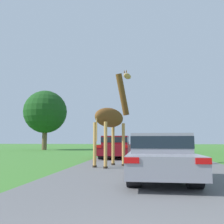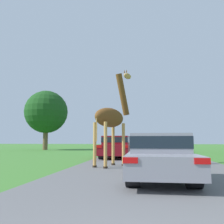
{
  "view_description": "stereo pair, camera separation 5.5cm",
  "coord_description": "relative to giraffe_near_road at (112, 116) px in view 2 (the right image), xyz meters",
  "views": [
    {
      "loc": [
        -0.36,
        -1.46,
        1.15
      ],
      "look_at": [
        -1.74,
        9.23,
        2.46
      ],
      "focal_mm": 38.0,
      "sensor_mm": 36.0,
      "label": 1
    },
    {
      "loc": [
        -0.31,
        -1.45,
        1.15
      ],
      "look_at": [
        -1.74,
        9.23,
        2.46
      ],
      "focal_mm": 38.0,
      "sensor_mm": 36.0,
      "label": 2
    }
  ],
  "objects": [
    {
      "name": "road",
      "position": [
        1.77,
        20.64,
        -2.26
      ],
      "size": [
        6.99,
        120.0,
        0.0
      ],
      "color": "#5B5B5E",
      "rests_on": "ground"
    },
    {
      "name": "giraffe_near_road",
      "position": [
        0.0,
        0.0,
        0.0
      ],
      "size": [
        1.79,
        2.51,
        4.78
      ],
      "rotation": [
        0.0,
        0.0,
        -0.55
      ],
      "color": "tan",
      "rests_on": "ground"
    },
    {
      "name": "car_lead_maroon",
      "position": [
        1.91,
        -3.36,
        -1.54
      ],
      "size": [
        1.84,
        4.42,
        1.36
      ],
      "color": "gray",
      "rests_on": "ground"
    },
    {
      "name": "car_queue_right",
      "position": [
        4.37,
        14.99,
        -1.52
      ],
      "size": [
        1.81,
        4.26,
        1.41
      ],
      "color": "#561914",
      "rests_on": "ground"
    },
    {
      "name": "car_queue_left",
      "position": [
        -0.4,
        5.19,
        -1.5
      ],
      "size": [
        1.88,
        4.26,
        1.46
      ],
      "color": "maroon",
      "rests_on": "ground"
    },
    {
      "name": "tree_centre_back",
      "position": [
        -10.93,
        18.01,
        2.54
      ],
      "size": [
        5.44,
        5.44,
        7.55
      ],
      "color": "brown",
      "rests_on": "ground"
    }
  ]
}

